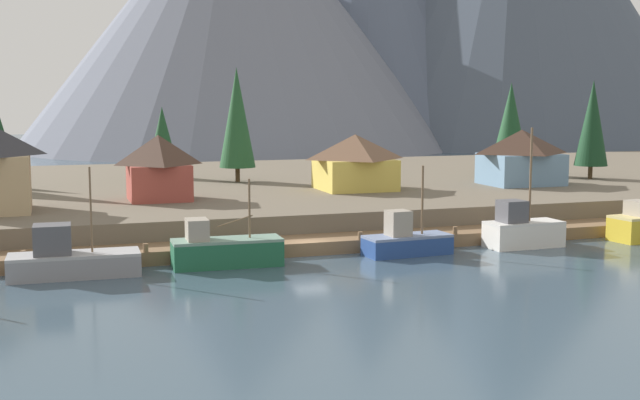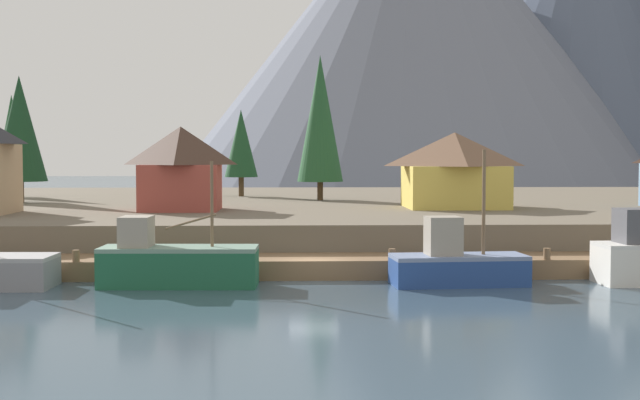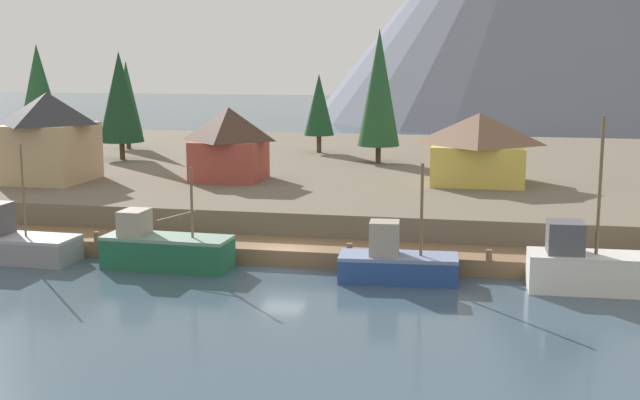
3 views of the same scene
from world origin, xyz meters
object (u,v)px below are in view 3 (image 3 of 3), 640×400
object	(u,v)px
fishing_boat_grey	(6,242)
conifer_mid_right	(39,93)
fishing_boat_blue	(396,263)
house_yellow	(479,147)
conifer_centre	(127,98)
fishing_boat_white	(583,266)
fishing_boat_green	(164,249)
house_tan	(49,136)
conifer_near_left	(120,97)
conifer_mid_left	(379,88)
conifer_back_right	(319,105)
house_red	(229,143)

from	to	relation	value
fishing_boat_grey	conifer_mid_right	size ratio (longest dim) A/B	0.76
fishing_boat_blue	house_yellow	bearing A→B (deg)	74.86
fishing_boat_grey	conifer_centre	bearing A→B (deg)	105.57
fishing_boat_white	house_yellow	xyz separation A→B (m)	(-5.98, 21.19, 4.00)
fishing_boat_green	fishing_boat_white	bearing A→B (deg)	1.92
fishing_boat_grey	fishing_boat_green	world-z (taller)	fishing_boat_grey
conifer_centre	house_tan	bearing A→B (deg)	-80.07
house_yellow	conifer_centre	distance (m)	41.67
conifer_near_left	conifer_mid_left	distance (m)	24.85
conifer_near_left	conifer_centre	distance (m)	9.75
fishing_boat_blue	conifer_near_left	size ratio (longest dim) A/B	0.65
fishing_boat_grey	house_yellow	size ratio (longest dim) A/B	1.14
fishing_boat_green	conifer_back_right	xyz separation A→B (m)	(1.11, 39.38, 6.30)
conifer_back_right	fishing_boat_grey	bearing A→B (deg)	-106.06
fishing_boat_grey	fishing_boat_blue	world-z (taller)	fishing_boat_grey
fishing_boat_green	conifer_near_left	distance (m)	34.77
house_red	conifer_near_left	size ratio (longest dim) A/B	0.57
fishing_boat_white	fishing_boat_grey	bearing A→B (deg)	178.15
fishing_boat_grey	conifer_near_left	world-z (taller)	conifer_near_left
fishing_boat_blue	conifer_near_left	world-z (taller)	conifer_near_left
fishing_boat_blue	house_yellow	xyz separation A→B (m)	(3.99, 21.27, 4.30)
house_yellow	conifer_near_left	distance (m)	35.37
house_red	conifer_back_right	xyz separation A→B (m)	(3.10, 20.59, 1.94)
conifer_mid_right	conifer_mid_left	bearing A→B (deg)	4.54
conifer_near_left	conifer_mid_left	bearing A→B (deg)	6.24
house_red	house_tan	xyz separation A→B (m)	(-13.77, -3.64, 0.63)
conifer_back_right	conifer_centre	size ratio (longest dim) A/B	0.86
fishing_boat_grey	conifer_centre	world-z (taller)	conifer_centre
fishing_boat_grey	conifer_back_right	xyz separation A→B (m)	(11.38, 39.53, 6.30)
fishing_boat_blue	conifer_near_left	bearing A→B (deg)	130.80
fishing_boat_white	house_yellow	bearing A→B (deg)	103.68
conifer_centre	conifer_near_left	bearing A→B (deg)	-69.01
conifer_near_left	house_yellow	bearing A→B (deg)	-14.09
house_tan	conifer_centre	distance (m)	24.11
conifer_centre	fishing_boat_blue	bearing A→B (deg)	-49.15
conifer_mid_right	fishing_boat_blue	bearing A→B (deg)	-37.63
conifer_mid_right	fishing_boat_grey	bearing A→B (deg)	-63.79
conifer_back_right	fishing_boat_green	bearing A→B (deg)	-91.61
fishing_boat_green	conifer_near_left	xyz separation A→B (m)	(-16.42, 29.75, 7.39)
fishing_boat_green	conifer_mid_left	size ratio (longest dim) A/B	0.62
fishing_boat_green	conifer_mid_left	bearing A→B (deg)	77.67
fishing_boat_grey	conifer_mid_left	bearing A→B (deg)	62.06
fishing_boat_grey	conifer_near_left	distance (m)	31.41
house_tan	conifer_back_right	world-z (taller)	conifer_back_right
fishing_boat_blue	conifer_mid_left	world-z (taller)	conifer_mid_left
conifer_mid_right	house_yellow	bearing A→B (deg)	-11.41
conifer_near_left	house_tan	bearing A→B (deg)	-87.41
fishing_boat_grey	house_tan	bearing A→B (deg)	111.40
fishing_boat_white	conifer_mid_left	size ratio (longest dim) A/B	0.75
fishing_boat_blue	conifer_centre	xyz separation A→B (m)	(-33.66, 38.93, 6.94)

